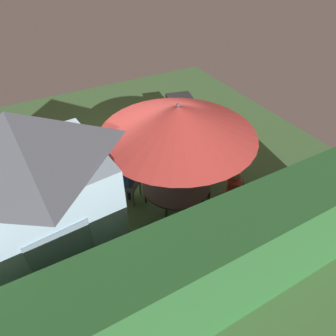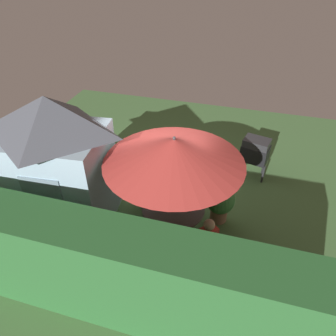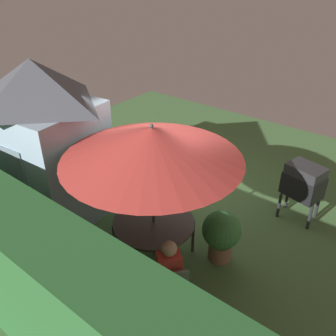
# 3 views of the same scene
# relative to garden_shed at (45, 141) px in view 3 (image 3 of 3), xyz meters

# --- Properties ---
(ground_plane) EXTENTS (11.00, 11.00, 0.00)m
(ground_plane) POSITION_rel_garden_shed_xyz_m (-1.89, -1.71, -1.60)
(ground_plane) COLOR #47703D
(hedge_backdrop) EXTENTS (6.79, 0.87, 1.99)m
(hedge_backdrop) POSITION_rel_garden_shed_xyz_m (-1.89, 1.79, -0.60)
(hedge_backdrop) COLOR #28602D
(hedge_backdrop) RESTS_ON ground
(garden_shed) EXTENTS (2.24, 1.93, 3.13)m
(garden_shed) POSITION_rel_garden_shed_xyz_m (0.00, 0.00, 0.00)
(garden_shed) COLOR #9EBCD1
(garden_shed) RESTS_ON ground
(patio_table) EXTENTS (1.38, 1.38, 0.73)m
(patio_table) POSITION_rel_garden_shed_xyz_m (-2.44, -0.28, -0.92)
(patio_table) COLOR #47423D
(patio_table) RESTS_ON ground
(patio_umbrella) EXTENTS (2.80, 2.80, 2.51)m
(patio_umbrella) POSITION_rel_garden_shed_xyz_m (-2.44, -0.28, 0.60)
(patio_umbrella) COLOR #4C4C51
(patio_umbrella) RESTS_ON ground
(bbq_grill) EXTENTS (0.80, 0.65, 1.20)m
(bbq_grill) POSITION_rel_garden_shed_xyz_m (-4.01, -2.87, -0.75)
(bbq_grill) COLOR black
(bbq_grill) RESTS_ON ground
(chair_near_shed) EXTENTS (0.65, 0.65, 0.90)m
(chair_near_shed) POSITION_rel_garden_shed_xyz_m (-3.39, 0.48, -1.08)
(chair_near_shed) COLOR slate
(chair_near_shed) RESTS_ON ground
(chair_far_side) EXTENTS (0.65, 0.65, 0.90)m
(chair_far_side) POSITION_rel_garden_shed_xyz_m (-1.61, -1.11, -1.08)
(chair_far_side) COLOR slate
(chair_far_side) RESTS_ON ground
(potted_plant_by_shed) EXTENTS (0.67, 0.67, 0.96)m
(potted_plant_by_shed) POSITION_rel_garden_shed_xyz_m (-3.38, -0.92, -1.05)
(potted_plant_by_shed) COLOR #936651
(potted_plant_by_shed) RESTS_ON ground
(person_in_red) EXTENTS (0.40, 0.42, 1.26)m
(person_in_red) POSITION_rel_garden_shed_xyz_m (-3.32, 0.43, -0.81)
(person_in_red) COLOR #CC3D33
(person_in_red) RESTS_ON ground
(person_in_blue) EXTENTS (0.41, 0.41, 1.26)m
(person_in_blue) POSITION_rel_garden_shed_xyz_m (-1.67, -1.05, -0.81)
(person_in_blue) COLOR #3866B2
(person_in_blue) RESTS_ON ground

